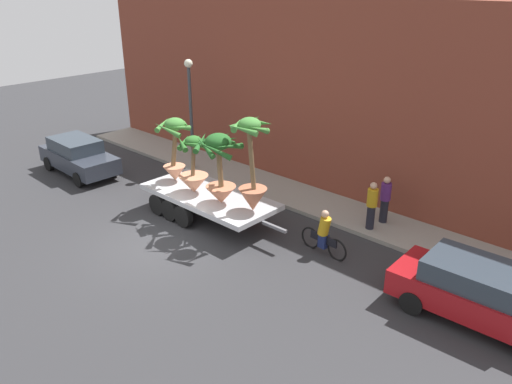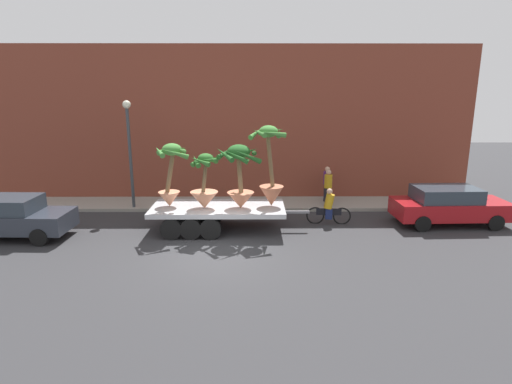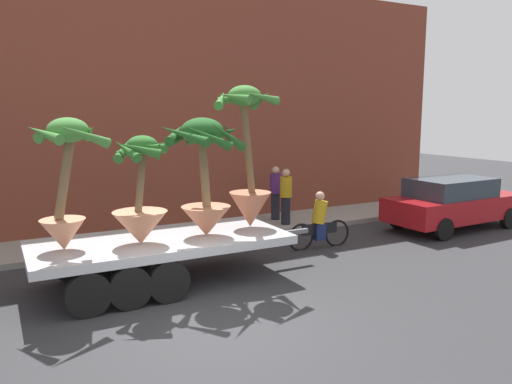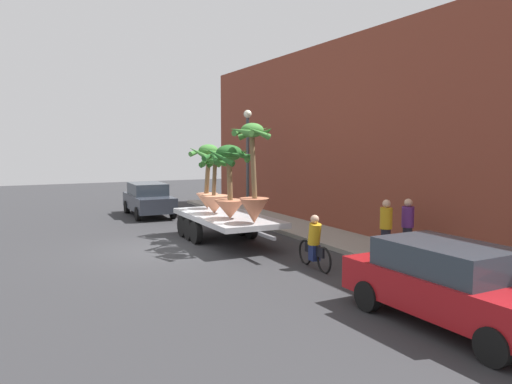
{
  "view_description": "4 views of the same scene",
  "coord_description": "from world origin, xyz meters",
  "px_view_note": "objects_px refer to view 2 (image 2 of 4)",
  "views": [
    {
      "loc": [
        12.3,
        -8.51,
        8.19
      ],
      "look_at": [
        1.5,
        3.22,
        1.3
      ],
      "focal_mm": 35.27,
      "sensor_mm": 36.0,
      "label": 1
    },
    {
      "loc": [
        1.27,
        -13.34,
        5.49
      ],
      "look_at": [
        1.37,
        2.54,
        1.54
      ],
      "focal_mm": 29.36,
      "sensor_mm": 36.0,
      "label": 2
    },
    {
      "loc": [
        -3.13,
        -7.33,
        3.56
      ],
      "look_at": [
        2.19,
        2.68,
        1.74
      ],
      "focal_mm": 35.13,
      "sensor_mm": 36.0,
      "label": 3
    },
    {
      "loc": [
        15.91,
        -4.31,
        3.48
      ],
      "look_at": [
        1.09,
        3.05,
        1.87
      ],
      "focal_mm": 34.86,
      "sensor_mm": 36.0,
      "label": 4
    }
  ],
  "objects_px": {
    "potted_palm_middle": "(204,188)",
    "trailing_car": "(11,217)",
    "cyclist": "(329,208)",
    "pedestrian_far_left": "(327,183)",
    "pedestrian_near_gate": "(328,187)",
    "street_lamp": "(129,140)",
    "parked_car": "(449,205)",
    "flatbed_trailer": "(212,212)",
    "potted_palm_front": "(240,176)",
    "potted_palm_extra": "(170,174)",
    "potted_palm_rear": "(270,172)"
  },
  "relations": [
    {
      "from": "trailing_car",
      "to": "street_lamp",
      "type": "bearing_deg",
      "value": 45.85
    },
    {
      "from": "pedestrian_near_gate",
      "to": "street_lamp",
      "type": "bearing_deg",
      "value": -178.71
    },
    {
      "from": "potted_palm_front",
      "to": "cyclist",
      "type": "xyz_separation_m",
      "value": [
        3.64,
        1.01,
        -1.59
      ]
    },
    {
      "from": "parked_car",
      "to": "potted_palm_middle",
      "type": "bearing_deg",
      "value": -174.67
    },
    {
      "from": "pedestrian_far_left",
      "to": "potted_palm_extra",
      "type": "bearing_deg",
      "value": -150.61
    },
    {
      "from": "potted_palm_front",
      "to": "flatbed_trailer",
      "type": "bearing_deg",
      "value": 167.11
    },
    {
      "from": "flatbed_trailer",
      "to": "parked_car",
      "type": "xyz_separation_m",
      "value": [
        9.68,
        0.66,
        0.08
      ]
    },
    {
      "from": "potted_palm_rear",
      "to": "potted_palm_middle",
      "type": "xyz_separation_m",
      "value": [
        -2.53,
        -0.33,
        -0.55
      ]
    },
    {
      "from": "flatbed_trailer",
      "to": "trailing_car",
      "type": "relative_size",
      "value": 1.45
    },
    {
      "from": "potted_palm_extra",
      "to": "street_lamp",
      "type": "height_order",
      "value": "street_lamp"
    },
    {
      "from": "potted_palm_extra",
      "to": "pedestrian_near_gate",
      "type": "distance_m",
      "value": 7.42
    },
    {
      "from": "parked_car",
      "to": "trailing_car",
      "type": "xyz_separation_m",
      "value": [
        -17.1,
        -1.5,
        -0.0
      ]
    },
    {
      "from": "potted_palm_middle",
      "to": "potted_palm_extra",
      "type": "distance_m",
      "value": 1.43
    },
    {
      "from": "trailing_car",
      "to": "pedestrian_far_left",
      "type": "bearing_deg",
      "value": 20.1
    },
    {
      "from": "potted_palm_rear",
      "to": "pedestrian_far_left",
      "type": "relative_size",
      "value": 1.84
    },
    {
      "from": "parked_car",
      "to": "trailing_car",
      "type": "relative_size",
      "value": 1.07
    },
    {
      "from": "pedestrian_near_gate",
      "to": "street_lamp",
      "type": "xyz_separation_m",
      "value": [
        -8.99,
        -0.2,
        2.19
      ]
    },
    {
      "from": "flatbed_trailer",
      "to": "potted_palm_extra",
      "type": "height_order",
      "value": "potted_palm_extra"
    },
    {
      "from": "pedestrian_far_left",
      "to": "street_lamp",
      "type": "xyz_separation_m",
      "value": [
        -9.07,
        -0.97,
        2.19
      ]
    },
    {
      "from": "potted_palm_extra",
      "to": "street_lamp",
      "type": "distance_m",
      "value": 3.79
    },
    {
      "from": "potted_palm_front",
      "to": "trailing_car",
      "type": "xyz_separation_m",
      "value": [
        -8.55,
        -0.58,
        -1.43
      ]
    },
    {
      "from": "potted_palm_middle",
      "to": "trailing_car",
      "type": "bearing_deg",
      "value": -175.46
    },
    {
      "from": "trailing_car",
      "to": "street_lamp",
      "type": "distance_m",
      "value": 5.62
    },
    {
      "from": "potted_palm_rear",
      "to": "flatbed_trailer",
      "type": "bearing_deg",
      "value": -178.38
    },
    {
      "from": "cyclist",
      "to": "potted_palm_middle",
      "type": "bearing_deg",
      "value": -168.47
    },
    {
      "from": "potted_palm_extra",
      "to": "pedestrian_far_left",
      "type": "height_order",
      "value": "potted_palm_extra"
    },
    {
      "from": "parked_car",
      "to": "pedestrian_near_gate",
      "type": "relative_size",
      "value": 2.68
    },
    {
      "from": "potted_palm_middle",
      "to": "cyclist",
      "type": "relative_size",
      "value": 1.16
    },
    {
      "from": "flatbed_trailer",
      "to": "potted_palm_rear",
      "type": "height_order",
      "value": "potted_palm_rear"
    },
    {
      "from": "potted_palm_front",
      "to": "pedestrian_near_gate",
      "type": "height_order",
      "value": "potted_palm_front"
    },
    {
      "from": "potted_palm_rear",
      "to": "parked_car",
      "type": "bearing_deg",
      "value": 4.62
    },
    {
      "from": "cyclist",
      "to": "pedestrian_near_gate",
      "type": "distance_m",
      "value": 2.32
    },
    {
      "from": "cyclist",
      "to": "pedestrian_far_left",
      "type": "height_order",
      "value": "pedestrian_far_left"
    },
    {
      "from": "potted_palm_rear",
      "to": "trailing_car",
      "type": "bearing_deg",
      "value": -174.72
    },
    {
      "from": "flatbed_trailer",
      "to": "street_lamp",
      "type": "bearing_deg",
      "value": 144.09
    },
    {
      "from": "potted_palm_front",
      "to": "parked_car",
      "type": "xyz_separation_m",
      "value": [
        8.55,
        0.92,
        -1.43
      ]
    },
    {
      "from": "parked_car",
      "to": "pedestrian_near_gate",
      "type": "xyz_separation_m",
      "value": [
        -4.57,
        2.36,
        0.21
      ]
    },
    {
      "from": "potted_palm_extra",
      "to": "parked_car",
      "type": "xyz_separation_m",
      "value": [
        11.23,
        0.68,
        -1.44
      ]
    },
    {
      "from": "potted_palm_front",
      "to": "potted_palm_extra",
      "type": "height_order",
      "value": "potted_palm_extra"
    },
    {
      "from": "potted_palm_front",
      "to": "pedestrian_far_left",
      "type": "distance_m",
      "value": 5.86
    },
    {
      "from": "flatbed_trailer",
      "to": "potted_palm_middle",
      "type": "bearing_deg",
      "value": -130.79
    },
    {
      "from": "potted_palm_extra",
      "to": "pedestrian_near_gate",
      "type": "relative_size",
      "value": 1.45
    },
    {
      "from": "pedestrian_far_left",
      "to": "street_lamp",
      "type": "height_order",
      "value": "street_lamp"
    },
    {
      "from": "potted_palm_rear",
      "to": "pedestrian_near_gate",
      "type": "relative_size",
      "value": 1.84
    },
    {
      "from": "pedestrian_far_left",
      "to": "street_lamp",
      "type": "distance_m",
      "value": 9.38
    },
    {
      "from": "potted_palm_middle",
      "to": "flatbed_trailer",
      "type": "bearing_deg",
      "value": 49.21
    },
    {
      "from": "cyclist",
      "to": "street_lamp",
      "type": "xyz_separation_m",
      "value": [
        -8.65,
        2.06,
        2.56
      ]
    },
    {
      "from": "trailing_car",
      "to": "pedestrian_far_left",
      "type": "distance_m",
      "value": 13.43
    },
    {
      "from": "flatbed_trailer",
      "to": "potted_palm_middle",
      "type": "height_order",
      "value": "potted_palm_middle"
    },
    {
      "from": "potted_palm_extra",
      "to": "cyclist",
      "type": "relative_size",
      "value": 1.35
    }
  ]
}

